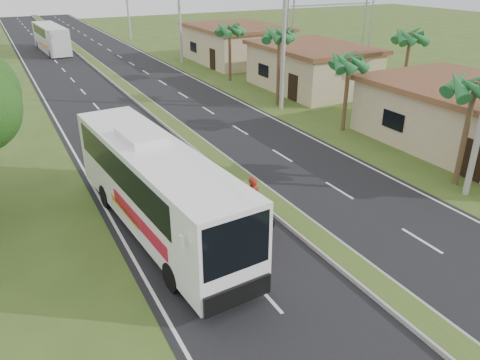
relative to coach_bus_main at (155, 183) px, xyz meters
name	(u,v)px	position (x,y,z in m)	size (l,w,h in m)	color
ground	(351,266)	(5.20, -5.54, -2.10)	(180.00, 180.00, 0.00)	#3A521E
road_asphalt	(163,117)	(5.20, 14.46, -2.09)	(14.00, 160.00, 0.02)	black
median_strip	(163,116)	(5.20, 14.46, -2.00)	(1.20, 160.00, 0.18)	gray
lane_edge_left	(62,132)	(-1.50, 14.46, -2.10)	(0.12, 160.00, 0.01)	silver
lane_edge_right	(247,105)	(11.90, 14.46, -2.10)	(0.12, 160.00, 0.01)	silver
shop_near	(477,118)	(19.20, 0.46, -0.32)	(8.60, 12.60, 3.52)	tan
shop_mid	(312,67)	(19.20, 16.46, -0.24)	(7.60, 10.60, 3.67)	tan
shop_far	(235,43)	(19.20, 30.46, -0.17)	(8.60, 11.60, 3.82)	tan
palm_verge_a	(475,87)	(14.20, -2.54, 2.64)	(2.40, 2.40, 5.45)	#473321
palm_verge_b	(349,61)	(14.60, 6.46, 2.26)	(2.40, 2.40, 5.05)	#473321
palm_verge_c	(280,35)	(14.00, 13.46, 3.02)	(2.40, 2.40, 5.85)	#473321
palm_verge_d	(230,29)	(14.50, 22.46, 2.45)	(2.40, 2.40, 5.25)	#473321
palm_behind_shop	(410,37)	(22.70, 9.46, 2.83)	(2.40, 2.40, 5.65)	#473321
utility_pole_b	(284,20)	(13.68, 12.46, 4.16)	(3.20, 0.28, 12.00)	gray
utility_pole_c	(179,7)	(13.70, 32.46, 3.57)	(1.60, 0.28, 11.00)	gray
coach_bus_main	(155,183)	(0.00, 0.00, 0.00)	(3.37, 11.96, 3.82)	white
coach_bus_far	(51,37)	(2.37, 46.43, -0.33)	(2.86, 10.81, 3.12)	silver
motorcyclist	(252,213)	(3.20, -1.91, -1.22)	(1.92, 1.26, 2.42)	black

